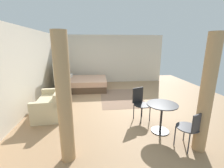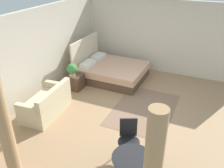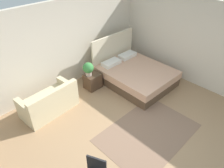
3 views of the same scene
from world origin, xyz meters
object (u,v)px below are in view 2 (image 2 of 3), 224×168
bed (111,70)px  balcony_table (132,166)px  cafe_chair_near_couch (129,136)px  couch (47,104)px  nightstand (76,82)px  potted_plant (72,69)px

bed → balcony_table: 4.49m
balcony_table → cafe_chair_near_couch: size_ratio=0.80×
couch → nightstand: couch is taller
couch → balcony_table: size_ratio=2.07×
balcony_table → cafe_chair_near_couch: (0.69, 0.32, 0.04)m
nightstand → cafe_chair_near_couch: bearing=-129.5°
balcony_table → couch: bearing=65.5°
bed → balcony_table: size_ratio=3.07×
couch → nightstand: (1.49, 0.03, -0.05)m
balcony_table → bed: bearing=29.0°
potted_plant → cafe_chair_near_couch: 3.27m
couch → cafe_chair_near_couch: size_ratio=1.66×
couch → cafe_chair_near_couch: (-0.60, -2.51, 0.24)m
nightstand → potted_plant: size_ratio=1.14×
potted_plant → couch: bearing=-177.2°
balcony_table → cafe_chair_near_couch: cafe_chair_near_couch is taller
nightstand → balcony_table: 4.00m
nightstand → bed: bearing=-30.8°
bed → nightstand: size_ratio=4.62×
nightstand → potted_plant: bearing=158.0°
potted_plant → balcony_table: potted_plant is taller
bed → nightstand: bed is taller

